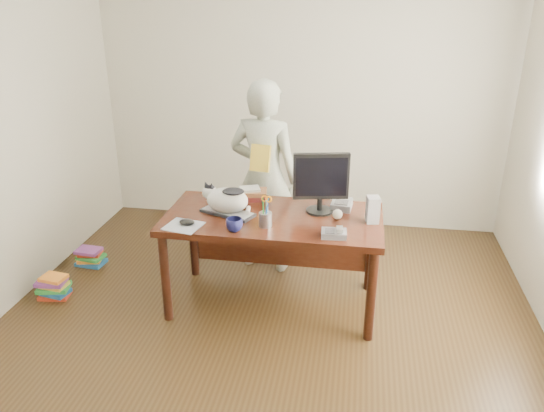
{
  "coord_description": "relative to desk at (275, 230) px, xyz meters",
  "views": [
    {
      "loc": [
        0.58,
        -2.93,
        2.32
      ],
      "look_at": [
        0.0,
        0.55,
        0.85
      ],
      "focal_mm": 35.0,
      "sensor_mm": 36.0,
      "label": 1
    }
  ],
  "objects": [
    {
      "name": "room",
      "position": [
        0.0,
        -0.68,
        0.75
      ],
      "size": [
        4.5,
        4.5,
        4.5
      ],
      "color": "black",
      "rests_on": "ground"
    },
    {
      "name": "desk",
      "position": [
        0.0,
        0.0,
        0.0
      ],
      "size": [
        1.6,
        0.8,
        0.75
      ],
      "color": "black",
      "rests_on": "ground"
    },
    {
      "name": "keyboard",
      "position": [
        -0.34,
        -0.1,
        0.16
      ],
      "size": [
        0.44,
        0.3,
        0.02
      ],
      "rotation": [
        0.0,
        0.0,
        -0.38
      ],
      "color": "black",
      "rests_on": "desk"
    },
    {
      "name": "cat",
      "position": [
        -0.35,
        -0.09,
        0.27
      ],
      "size": [
        0.4,
        0.29,
        0.23
      ],
      "rotation": [
        0.0,
        0.0,
        -0.38
      ],
      "color": "silver",
      "rests_on": "keyboard"
    },
    {
      "name": "monitor",
      "position": [
        0.33,
        0.04,
        0.41
      ],
      "size": [
        0.41,
        0.23,
        0.46
      ],
      "rotation": [
        0.0,
        0.0,
        0.19
      ],
      "color": "black",
      "rests_on": "desk"
    },
    {
      "name": "pen_cup",
      "position": [
        -0.02,
        -0.26,
        0.21
      ],
      "size": [
        0.11,
        0.11,
        0.23
      ],
      "rotation": [
        0.0,
        0.0,
        -0.16
      ],
      "color": "gray",
      "rests_on": "desk"
    },
    {
      "name": "mousepad",
      "position": [
        -0.59,
        -0.36,
        0.15
      ],
      "size": [
        0.28,
        0.26,
        0.01
      ],
      "rotation": [
        0.0,
        0.0,
        -0.2
      ],
      "color": "#ADB2BA",
      "rests_on": "desk"
    },
    {
      "name": "mouse",
      "position": [
        -0.57,
        -0.34,
        0.17
      ],
      "size": [
        0.12,
        0.09,
        0.04
      ],
      "rotation": [
        0.0,
        0.0,
        -0.2
      ],
      "color": "black",
      "rests_on": "mousepad"
    },
    {
      "name": "coffee_mug",
      "position": [
        -0.22,
        -0.38,
        0.19
      ],
      "size": [
        0.16,
        0.16,
        0.09
      ],
      "primitive_type": "imported",
      "rotation": [
        0.0,
        0.0,
        0.49
      ],
      "color": "black",
      "rests_on": "desk"
    },
    {
      "name": "phone",
      "position": [
        0.47,
        -0.35,
        0.17
      ],
      "size": [
        0.18,
        0.15,
        0.08
      ],
      "rotation": [
        0.0,
        0.0,
        0.06
      ],
      "color": "slate",
      "rests_on": "desk"
    },
    {
      "name": "speaker",
      "position": [
        0.72,
        -0.07,
        0.24
      ],
      "size": [
        0.1,
        0.11,
        0.19
      ],
      "rotation": [
        0.0,
        0.0,
        0.18
      ],
      "color": "#A2A1A4",
      "rests_on": "desk"
    },
    {
      "name": "baseball",
      "position": [
        0.47,
        -0.05,
        0.18
      ],
      "size": [
        0.07,
        0.07,
        0.07
      ],
      "rotation": [
        0.0,
        0.0,
        0.0
      ],
      "color": "beige",
      "rests_on": "desk"
    },
    {
      "name": "book_stack",
      "position": [
        -0.23,
        0.23,
        0.19
      ],
      "size": [
        0.28,
        0.24,
        0.09
      ],
      "rotation": [
        0.0,
        0.0,
        0.23
      ],
      "color": "#4E1614",
      "rests_on": "desk"
    },
    {
      "name": "calculator",
      "position": [
        0.49,
        0.16,
        0.18
      ],
      "size": [
        0.17,
        0.21,
        0.06
      ],
      "rotation": [
        0.0,
        0.0,
        -0.08
      ],
      "color": "slate",
      "rests_on": "desk"
    },
    {
      "name": "person",
      "position": [
        -0.18,
        0.53,
        0.23
      ],
      "size": [
        0.66,
        0.5,
        1.66
      ],
      "primitive_type": "imported",
      "rotation": [
        0.0,
        0.0,
        2.96
      ],
      "color": "beige",
      "rests_on": "ground"
    },
    {
      "name": "held_book",
      "position": [
        -0.18,
        0.36,
        0.45
      ],
      "size": [
        0.17,
        0.12,
        0.22
      ],
      "rotation": [
        0.0,
        0.0,
        -0.18
      ],
      "color": "gold",
      "rests_on": "person"
    },
    {
      "name": "book_pile_a",
      "position": [
        -1.75,
        -0.28,
        -0.51
      ],
      "size": [
        0.27,
        0.22,
        0.18
      ],
      "color": "#AE2F18",
      "rests_on": "ground"
    },
    {
      "name": "book_pile_b",
      "position": [
        -1.72,
        0.27,
        -0.53
      ],
      "size": [
        0.26,
        0.2,
        0.15
      ],
      "color": "#17518E",
      "rests_on": "ground"
    }
  ]
}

